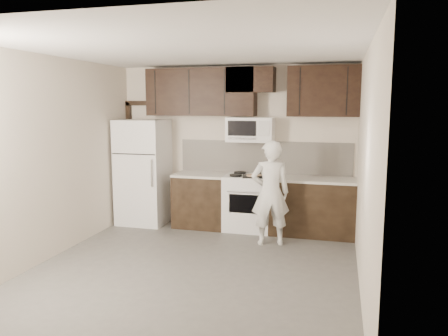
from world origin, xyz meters
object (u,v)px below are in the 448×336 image
at_px(refrigerator, 143,172).
at_px(stove, 248,202).
at_px(person, 270,193).
at_px(microwave, 250,130).

bearing_deg(refrigerator, stove, 1.51).
height_order(stove, refrigerator, refrigerator).
distance_m(refrigerator, person, 2.40).
height_order(stove, microwave, microwave).
distance_m(stove, microwave, 1.20).
xyz_separation_m(stove, microwave, (-0.00, 0.12, 1.19)).
height_order(stove, person, person).
distance_m(stove, refrigerator, 1.90).
xyz_separation_m(microwave, person, (0.47, -0.79, -0.87)).
relative_size(refrigerator, person, 1.16).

